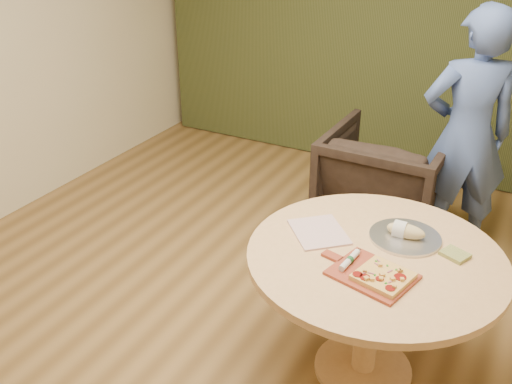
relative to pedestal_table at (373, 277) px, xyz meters
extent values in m
cube|color=olive|center=(-0.57, -0.25, -0.62)|extent=(5.00, 6.00, 0.02)
cube|color=beige|center=(-0.57, 2.76, 0.79)|extent=(5.00, 0.02, 2.80)
cube|color=#2D3518|center=(-0.57, 2.65, 0.79)|extent=(4.80, 0.14, 2.78)
cylinder|color=tan|center=(0.00, 0.00, -0.59)|extent=(0.52, 0.52, 0.03)
cylinder|color=tan|center=(0.00, 0.00, -0.25)|extent=(0.12, 0.12, 0.68)
cylinder|color=tan|center=(0.00, 0.00, 0.12)|extent=(1.24, 1.24, 0.04)
cube|color=#973B26|center=(0.04, -0.19, 0.15)|extent=(0.41, 0.36, 0.01)
cube|color=#973B26|center=(-0.17, -0.13, 0.15)|extent=(0.11, 0.07, 0.01)
cube|color=#E4B659|center=(0.10, -0.20, 0.17)|extent=(0.27, 0.27, 0.02)
cylinder|color=maroon|center=(0.17, -0.19, 0.18)|extent=(0.06, 0.06, 0.00)
cylinder|color=maroon|center=(0.03, -0.26, 0.18)|extent=(0.05, 0.05, 0.00)
cylinder|color=maroon|center=(-0.01, -0.26, 0.18)|extent=(0.05, 0.05, 0.00)
cylinder|color=maroon|center=(0.09, -0.24, 0.18)|extent=(0.04, 0.04, 0.00)
cylinder|color=maroon|center=(0.15, -0.29, 0.18)|extent=(0.04, 0.04, 0.00)
cube|color=#DFAB53|center=(0.09, -0.21, 0.18)|extent=(0.03, 0.03, 0.01)
cube|color=#DFAB53|center=(0.06, -0.27, 0.18)|extent=(0.03, 0.03, 0.01)
cube|color=#DFAB53|center=(0.02, -0.22, 0.18)|extent=(0.02, 0.02, 0.01)
cube|color=#DFAB53|center=(0.04, -0.27, 0.18)|extent=(0.03, 0.03, 0.01)
cube|color=#DFAB53|center=(0.16, -0.27, 0.18)|extent=(0.02, 0.02, 0.01)
cube|color=#DFAB53|center=(0.14, -0.22, 0.18)|extent=(0.03, 0.03, 0.01)
cube|color=#DFAB53|center=(0.18, -0.21, 0.18)|extent=(0.02, 0.02, 0.01)
cube|color=#DFAB53|center=(0.06, -0.14, 0.18)|extent=(0.03, 0.03, 0.01)
cube|color=#DFAB53|center=(0.15, -0.15, 0.18)|extent=(0.02, 0.02, 0.01)
cube|color=#DFAB53|center=(0.10, -0.25, 0.18)|extent=(0.02, 0.02, 0.01)
cube|color=#DFAB53|center=(0.16, -0.14, 0.18)|extent=(0.02, 0.02, 0.01)
cube|color=#176814|center=(0.04, -0.12, 0.18)|extent=(0.01, 0.01, 0.00)
cube|color=#176814|center=(0.06, -0.23, 0.18)|extent=(0.01, 0.01, 0.00)
cube|color=#176814|center=(0.12, -0.26, 0.18)|extent=(0.01, 0.01, 0.00)
cube|color=#176814|center=(0.14, -0.14, 0.18)|extent=(0.01, 0.01, 0.00)
cube|color=#176814|center=(0.09, -0.13, 0.18)|extent=(0.01, 0.01, 0.00)
cube|color=#944E65|center=(0.05, -0.14, 0.18)|extent=(0.03, 0.02, 0.00)
cube|color=#944E65|center=(0.05, -0.22, 0.18)|extent=(0.03, 0.01, 0.00)
cube|color=#944E65|center=(0.11, -0.17, 0.18)|extent=(0.02, 0.03, 0.00)
cube|color=#944E65|center=(0.14, -0.24, 0.18)|extent=(0.02, 0.03, 0.00)
cube|color=#944E65|center=(0.01, -0.24, 0.18)|extent=(0.02, 0.03, 0.00)
cube|color=#944E65|center=(0.05, -0.26, 0.18)|extent=(0.03, 0.03, 0.00)
cube|color=#944E65|center=(0.05, -0.11, 0.18)|extent=(0.03, 0.02, 0.00)
cylinder|color=silver|center=(-0.08, -0.16, 0.17)|extent=(0.05, 0.17, 0.03)
cylinder|color=#194C26|center=(-0.08, -0.16, 0.17)|extent=(0.04, 0.03, 0.03)
cube|color=silver|center=(-0.07, -0.06, 0.17)|extent=(0.02, 0.04, 0.00)
cube|color=white|center=(-0.31, 0.05, 0.15)|extent=(0.39, 0.39, 0.01)
cylinder|color=silver|center=(0.09, 0.20, 0.14)|extent=(0.35, 0.35, 0.01)
cylinder|color=silver|center=(0.09, 0.20, 0.15)|extent=(0.36, 0.36, 0.02)
ellipsoid|color=tan|center=(0.09, 0.20, 0.18)|extent=(0.19, 0.08, 0.07)
cylinder|color=silver|center=(0.06, 0.20, 0.18)|extent=(0.06, 0.09, 0.09)
cube|color=olive|center=(0.34, 0.15, 0.15)|extent=(0.15, 0.14, 0.02)
imported|color=black|center=(-0.37, 1.50, -0.17)|extent=(0.86, 0.81, 0.88)
imported|color=#42599A|center=(0.14, 1.47, 0.25)|extent=(0.75, 0.66, 1.72)
camera|label=1|loc=(0.58, -2.29, 1.66)|focal=40.00mm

